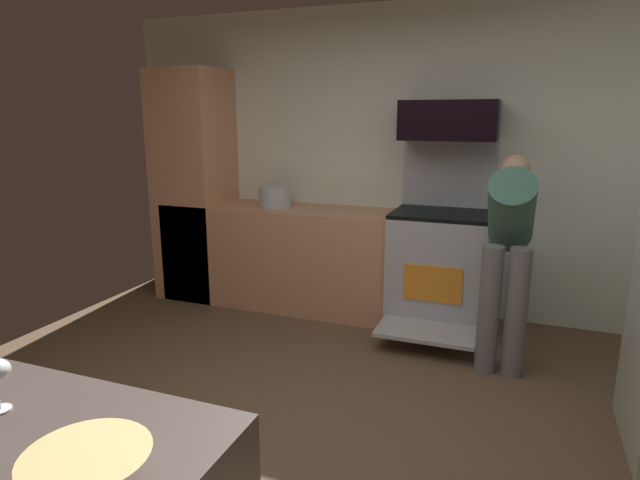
% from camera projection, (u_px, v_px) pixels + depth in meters
% --- Properties ---
extents(ground_plane, '(5.20, 4.80, 0.02)m').
position_uv_depth(ground_plane, '(299.00, 450.00, 2.78)').
color(ground_plane, brown).
extents(wall_back, '(5.20, 0.12, 2.60)m').
position_uv_depth(wall_back, '(404.00, 162.00, 4.60)').
color(wall_back, silver).
rests_on(wall_back, ground).
extents(lower_cabinet_run, '(2.40, 0.60, 0.90)m').
position_uv_depth(lower_cabinet_run, '(293.00, 257.00, 4.78)').
color(lower_cabinet_run, tan).
rests_on(lower_cabinet_run, ground).
extents(cabinet_column, '(0.60, 0.60, 2.10)m').
position_uv_depth(cabinet_column, '(195.00, 186.00, 5.00)').
color(cabinet_column, tan).
rests_on(cabinet_column, ground).
extents(oven_range, '(0.76, 1.04, 1.50)m').
position_uv_depth(oven_range, '(440.00, 266.00, 4.30)').
color(oven_range, '#B4B8C0').
rests_on(oven_range, ground).
extents(microwave, '(0.74, 0.38, 0.31)m').
position_uv_depth(microwave, '(449.00, 120.00, 4.13)').
color(microwave, black).
rests_on(microwave, oven_range).
extents(person_cook, '(0.31, 0.68, 1.43)m').
position_uv_depth(person_cook, '(508.00, 243.00, 3.54)').
color(person_cook, slate).
rests_on(person_cook, ground).
extents(mixing_bowl_large, '(0.28, 0.28, 0.09)m').
position_uv_depth(mixing_bowl_large, '(88.00, 471.00, 1.14)').
color(mixing_bowl_large, '#E8C178').
rests_on(mixing_bowl_large, counter_island).
extents(stock_pot, '(0.29, 0.29, 0.18)m').
position_uv_depth(stock_pot, '(275.00, 196.00, 4.72)').
color(stock_pot, '#B4BFC7').
rests_on(stock_pot, lower_cabinet_run).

